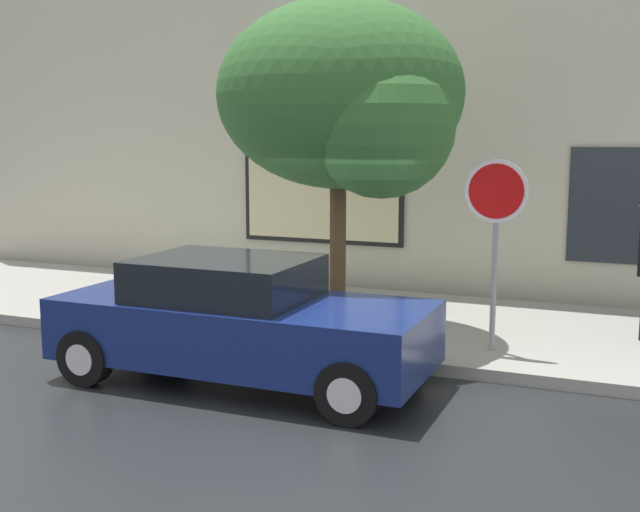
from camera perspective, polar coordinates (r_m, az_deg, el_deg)
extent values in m
plane|color=black|center=(8.86, -1.57, -9.54)|extent=(60.00, 60.00, 0.00)
cube|color=gray|center=(11.53, 4.58, -4.84)|extent=(20.00, 4.00, 0.15)
cube|color=beige|center=(13.63, 8.10, 11.70)|extent=(20.00, 0.40, 7.00)
cube|color=black|center=(14.03, 0.14, 5.36)|extent=(3.04, 0.06, 2.18)
cube|color=beige|center=(14.00, 0.09, 5.36)|extent=(2.88, 0.03, 2.02)
cube|color=#262B33|center=(12.99, 21.54, 3.38)|extent=(1.80, 0.04, 1.80)
cube|color=navy|center=(8.94, -5.63, -5.34)|extent=(4.24, 1.72, 0.70)
cube|color=black|center=(8.92, -6.88, -1.60)|extent=(1.91, 1.52, 0.46)
cylinder|color=black|center=(9.14, 5.58, -6.90)|extent=(0.64, 0.22, 0.64)
cylinder|color=silver|center=(9.14, 5.58, -6.90)|extent=(0.35, 0.24, 0.35)
cylinder|color=black|center=(7.70, 2.06, -9.87)|extent=(0.64, 0.22, 0.64)
cylinder|color=silver|center=(7.70, 2.06, -9.87)|extent=(0.35, 0.24, 0.35)
cylinder|color=black|center=(10.46, -11.17, -5.01)|extent=(0.64, 0.22, 0.64)
cylinder|color=silver|center=(10.46, -11.17, -5.01)|extent=(0.35, 0.24, 0.35)
cylinder|color=black|center=(9.24, -16.67, -7.06)|extent=(0.64, 0.22, 0.64)
cylinder|color=silver|center=(9.24, -16.67, -7.06)|extent=(0.35, 0.24, 0.35)
cylinder|color=white|center=(11.52, -8.76, -2.75)|extent=(0.22, 0.22, 0.70)
sphere|color=#BBBBB7|center=(11.45, -8.80, -1.03)|extent=(0.23, 0.23, 0.23)
cylinder|color=#BBBBB7|center=(11.38, -9.18, -2.72)|extent=(0.09, 0.12, 0.09)
cylinder|color=#BBBBB7|center=(11.64, -8.35, -2.44)|extent=(0.09, 0.12, 0.09)
cylinder|color=white|center=(11.58, -8.72, -4.31)|extent=(0.30, 0.30, 0.06)
cylinder|color=#4C3823|center=(10.75, 1.30, 0.71)|extent=(0.22, 0.22, 2.25)
ellipsoid|color=#33662D|center=(10.65, 1.34, 11.68)|extent=(3.36, 2.85, 2.52)
sphere|color=#33662D|center=(9.99, 4.54, 9.45)|extent=(1.85, 1.85, 1.85)
cylinder|color=gray|center=(9.77, 12.56, -0.11)|extent=(0.07, 0.07, 2.32)
cylinder|color=white|center=(9.64, 12.68, 4.62)|extent=(0.76, 0.02, 0.76)
cylinder|color=red|center=(9.63, 12.66, 4.61)|extent=(0.66, 0.02, 0.66)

